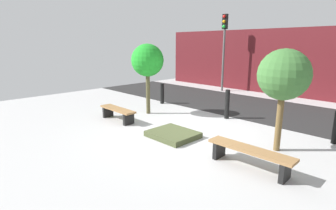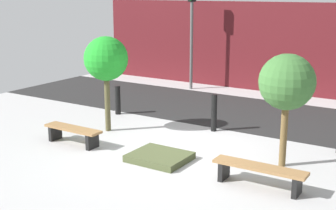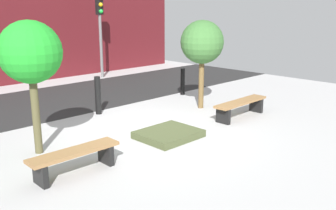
{
  "view_description": "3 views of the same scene",
  "coord_description": "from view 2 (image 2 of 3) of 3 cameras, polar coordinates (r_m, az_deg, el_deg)",
  "views": [
    {
      "loc": [
        5.01,
        -5.58,
        2.63
      ],
      "look_at": [
        -0.35,
        -0.35,
        0.86
      ],
      "focal_mm": 28.0,
      "sensor_mm": 36.0,
      "label": 1
    },
    {
      "loc": [
        5.62,
        -8.99,
        3.84
      ],
      "look_at": [
        0.18,
        -0.41,
        1.32
      ],
      "focal_mm": 50.0,
      "sensor_mm": 36.0,
      "label": 2
    },
    {
      "loc": [
        -5.62,
        -6.17,
        2.83
      ],
      "look_at": [
        -0.1,
        -0.58,
        0.79
      ],
      "focal_mm": 40.0,
      "sensor_mm": 36.0,
      "label": 3
    }
  ],
  "objects": [
    {
      "name": "road_strip",
      "position": [
        15.15,
        9.51,
        -0.95
      ],
      "size": [
        18.0,
        4.09,
        0.01
      ],
      "primitive_type": "cube",
      "color": "#242424",
      "rests_on": "ground"
    },
    {
      "name": "bench_right",
      "position": [
        9.53,
        11.07,
        -7.96
      ],
      "size": [
        1.9,
        0.41,
        0.45
      ],
      "rotation": [
        0.0,
        0.0,
        0.01
      ],
      "color": "black",
      "rests_on": "ground"
    },
    {
      "name": "bollard_left",
      "position": [
        13.0,
        5.63,
        -0.94
      ],
      "size": [
        0.16,
        0.16,
        1.05
      ],
      "primitive_type": "cylinder",
      "color": "black",
      "rests_on": "ground"
    },
    {
      "name": "bench_left",
      "position": [
        12.13,
        -11.5,
        -3.27
      ],
      "size": [
        1.65,
        0.41,
        0.44
      ],
      "rotation": [
        0.0,
        0.0,
        -0.01
      ],
      "color": "black",
      "rests_on": "ground"
    },
    {
      "name": "traffic_light_west",
      "position": [
        18.26,
        2.9,
        10.78
      ],
      "size": [
        0.28,
        0.27,
        4.16
      ],
      "color": "#535353",
      "rests_on": "ground"
    },
    {
      "name": "ground_plane",
      "position": [
        11.28,
        0.36,
        -5.99
      ],
      "size": [
        18.0,
        18.0,
        0.0
      ],
      "primitive_type": "plane",
      "color": "#A9A9A9"
    },
    {
      "name": "tree_behind_right_bench",
      "position": [
        10.36,
        14.3,
        2.63
      ],
      "size": [
        1.22,
        1.22,
        2.52
      ],
      "color": "brown",
      "rests_on": "ground"
    },
    {
      "name": "bollard_far_left",
      "position": [
        14.8,
        -6.15,
        0.61
      ],
      "size": [
        0.18,
        0.18,
        0.91
      ],
      "primitive_type": "cylinder",
      "color": "black",
      "rests_on": "ground"
    },
    {
      "name": "planter_bed",
      "position": [
        10.86,
        -1.03,
        -6.36
      ],
      "size": [
        1.3,
        1.1,
        0.16
      ],
      "primitive_type": "cube",
      "color": "#444C2C",
      "rests_on": "ground"
    },
    {
      "name": "building_facade",
      "position": [
        18.23,
        14.3,
        6.72
      ],
      "size": [
        16.2,
        0.5,
        3.39
      ],
      "primitive_type": "cube",
      "color": "#511419",
      "rests_on": "ground"
    },
    {
      "name": "tree_behind_left_bench",
      "position": [
        12.77,
        -7.56,
        5.52
      ],
      "size": [
        1.2,
        1.2,
        2.63
      ],
      "color": "#4C482C",
      "rests_on": "ground"
    }
  ]
}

